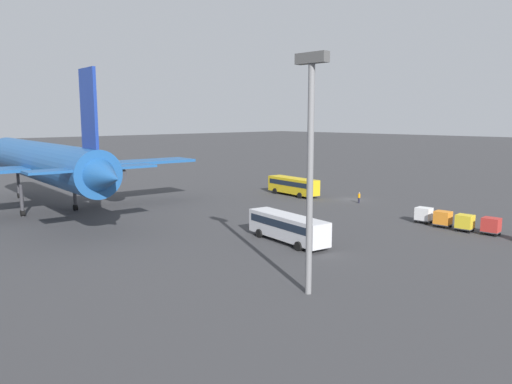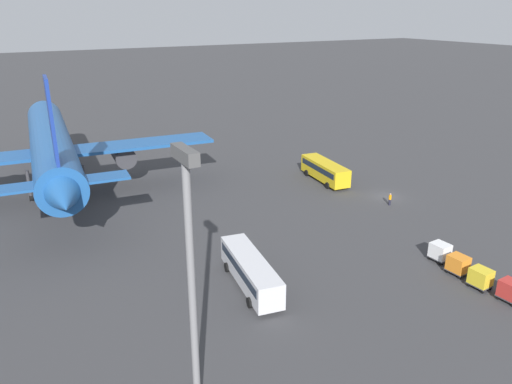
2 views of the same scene
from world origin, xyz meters
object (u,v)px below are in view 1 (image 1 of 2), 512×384
Objects in this scene: airplane at (44,163)px; cargo_cart_red at (491,225)px; shuttle_bus_near at (293,185)px; worker_person at (359,198)px; cargo_cart_orange at (443,218)px; cargo_cart_white at (424,214)px; cargo_cart_yellow at (465,222)px; shuttle_bus_far at (288,226)px.

airplane is 60.64m from cargo_cart_red.
airplane is at bearing 75.60° from shuttle_bus_near.
worker_person is 19.34m from cargo_cart_orange.
cargo_cart_red is 1.00× the size of cargo_cart_white.
cargo_cart_white is at bearing 175.96° from shuttle_bus_near.
worker_person is at bearing -119.44° from airplane.
cargo_cart_yellow is at bearing 159.38° from worker_person.
shuttle_bus_near reaches higher than cargo_cart_white.
cargo_cart_yellow is (-20.74, 7.81, 0.32)m from worker_person.
shuttle_bus_far is 6.71× the size of worker_person.
airplane is 4.89× the size of shuttle_bus_near.
cargo_cart_red is at bearing -171.36° from cargo_cart_yellow.
cargo_cart_orange is at bearing -5.58° from cargo_cart_yellow.
shuttle_bus_far is 22.47m from cargo_cart_yellow.
cargo_cart_white is at bearing -96.01° from shuttle_bus_far.
airplane is 53.75m from cargo_cart_white.
cargo_cart_red reaches higher than worker_person.
cargo_cart_white is at bearing 155.22° from worker_person.
cargo_cart_red and cargo_cart_yellow have the same top height.
worker_person is 0.83× the size of cargo_cart_orange.
airplane reaches higher than cargo_cart_red.
cargo_cart_red is (-51.01, -32.23, -6.04)m from airplane.
cargo_cart_orange and cargo_cart_white have the same top height.
shuttle_bus_far is at bearing 67.02° from cargo_cart_orange.
shuttle_bus_far reaches higher than cargo_cart_red.
airplane reaches higher than cargo_cart_yellow.
shuttle_bus_near is at bearing -10.76° from cargo_cart_orange.
cargo_cart_red is 2.96m from cargo_cart_yellow.
worker_person is (9.46, -27.22, -0.96)m from shuttle_bus_far.
cargo_cart_red is 1.00× the size of cargo_cart_orange.
cargo_cart_orange is (2.93, -0.29, 0.00)m from cargo_cart_yellow.
cargo_cart_orange is at bearing -104.05° from shuttle_bus_far.
shuttle_bus_far reaches higher than cargo_cart_yellow.
airplane is 57.95m from cargo_cart_yellow.
airplane is at bearing 55.37° from worker_person.
cargo_cart_yellow and cargo_cart_white have the same top height.
worker_person is (-27.34, -39.59, -6.36)m from airplane.
airplane is 25.71× the size of cargo_cart_red.
shuttle_bus_near is 5.26× the size of cargo_cart_yellow.
cargo_cart_yellow is at bearing 174.42° from cargo_cart_orange.
shuttle_bus_far is at bearing 59.84° from cargo_cart_yellow.
worker_person is 16.40m from cargo_cart_white.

